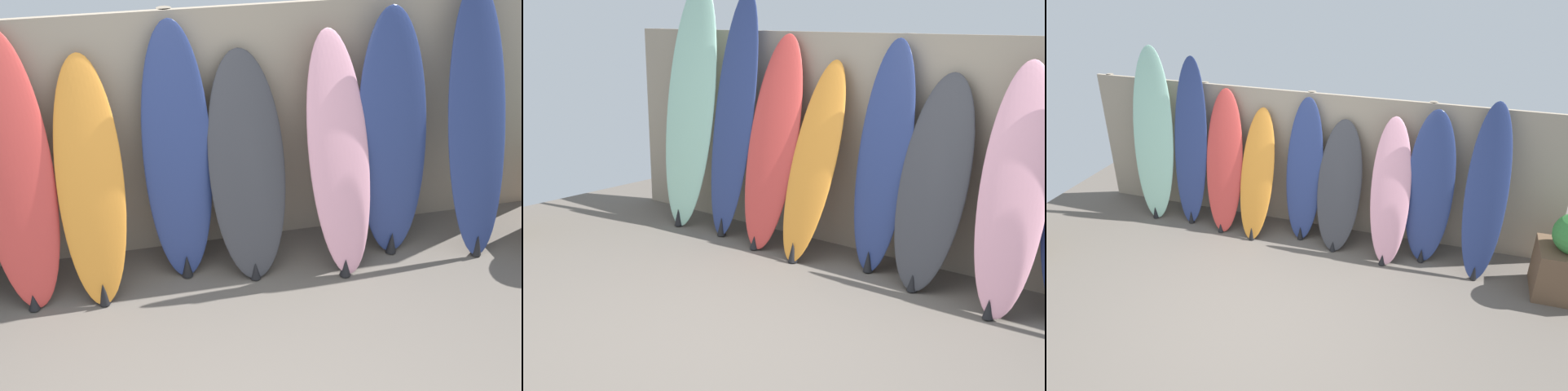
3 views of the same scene
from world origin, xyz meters
TOP-DOWN VIEW (x-y plane):
  - fence_back at (-0.00, 2.01)m, footprint 6.08×0.11m
  - surfboard_red_2 at (-1.05, 1.66)m, footprint 0.55×0.65m
  - surfboard_orange_3 at (-0.59, 1.62)m, footprint 0.44×0.64m
  - surfboard_navy_4 at (0.00, 1.72)m, footprint 0.48×0.43m
  - surfboard_charcoal_5 at (0.47, 1.66)m, footprint 0.55×0.60m
  - surfboard_pink_6 at (1.10, 1.57)m, footprint 0.54×0.69m
  - surfboard_navy_7 at (1.53, 1.68)m, footprint 0.56×0.44m
  - surfboard_navy_8 at (2.13, 1.60)m, footprint 0.45×0.64m

SIDE VIEW (x-z plane):
  - surfboard_charcoal_5 at x=0.47m, z-range -0.01..1.54m
  - surfboard_orange_3 at x=-0.59m, z-range -0.02..1.58m
  - surfboard_pink_6 at x=1.10m, z-range -0.01..1.66m
  - surfboard_navy_4 at x=0.00m, z-range -0.02..1.76m
  - surfboard_navy_7 at x=1.53m, z-range -0.01..1.78m
  - surfboard_red_2 at x=-1.05m, z-range -0.01..1.79m
  - fence_back at x=0.00m, z-range 0.00..1.80m
  - surfboard_navy_8 at x=2.13m, z-range -0.02..1.91m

